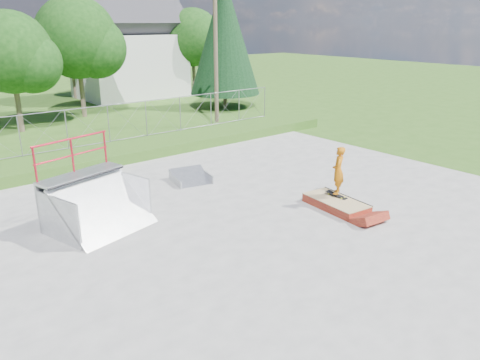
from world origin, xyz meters
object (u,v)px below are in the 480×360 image
object	(u,v)px
flat_bank_ramp	(191,177)
skater	(338,173)
grind_box	(336,204)
quarter_pipe	(98,187)

from	to	relation	value
flat_bank_ramp	skater	bearing A→B (deg)	-51.88
flat_bank_ramp	skater	size ratio (longest dim) A/B	0.89
flat_bank_ramp	grind_box	bearing A→B (deg)	-54.76
flat_bank_ramp	skater	xyz separation A→B (m)	(2.48, -5.21, 0.98)
quarter_pipe	flat_bank_ramp	bearing A→B (deg)	7.81
quarter_pipe	grind_box	bearing A→B (deg)	-42.20
quarter_pipe	flat_bank_ramp	size ratio (longest dim) A/B	1.85
grind_box	quarter_pipe	bearing A→B (deg)	158.54
grind_box	flat_bank_ramp	size ratio (longest dim) A/B	1.61
quarter_pipe	skater	xyz separation A→B (m)	(7.02, -3.32, -0.15)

